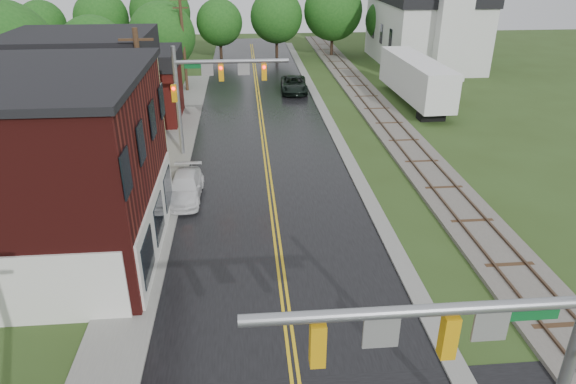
{
  "coord_description": "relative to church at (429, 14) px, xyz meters",
  "views": [
    {
      "loc": [
        -1.31,
        -5.95,
        12.78
      ],
      "look_at": [
        0.36,
        13.29,
        3.5
      ],
      "focal_mm": 32.0,
      "sensor_mm": 36.0,
      "label": 1
    }
  ],
  "objects": [
    {
      "name": "main_road",
      "position": [
        -20.0,
        -23.74,
        -5.83
      ],
      "size": [
        10.0,
        90.0,
        0.02
      ],
      "primitive_type": "cube",
      "color": "black",
      "rests_on": "ground"
    },
    {
      "name": "curb_right",
      "position": [
        -14.6,
        -18.74,
        -5.83
      ],
      "size": [
        0.8,
        70.0,
        0.12
      ],
      "primitive_type": "cube",
      "color": "gray",
      "rests_on": "ground"
    },
    {
      "name": "sidewalk_left",
      "position": [
        -26.2,
        -28.74,
        -5.83
      ],
      "size": [
        2.4,
        50.0,
        0.12
      ],
      "primitive_type": "cube",
      "color": "gray",
      "rests_on": "ground"
    },
    {
      "name": "yellow_house",
      "position": [
        -31.0,
        -27.74,
        -2.63
      ],
      "size": [
        8.0,
        7.0,
        6.4
      ],
      "primitive_type": "cube",
      "color": "tan",
      "rests_on": "ground"
    },
    {
      "name": "darkred_building",
      "position": [
        -30.0,
        -18.74,
        -3.63
      ],
      "size": [
        7.0,
        6.0,
        4.4
      ],
      "primitive_type": "cube",
      "color": "#3F0F0C",
      "rests_on": "ground"
    },
    {
      "name": "church",
      "position": [
        0.0,
        0.0,
        0.0
      ],
      "size": [
        10.4,
        18.4,
        20.0
      ],
      "color": "silver",
      "rests_on": "ground"
    },
    {
      "name": "railroad",
      "position": [
        -10.0,
        -18.74,
        -5.73
      ],
      "size": [
        3.2,
        80.0,
        0.3
      ],
      "color": "#59544C",
      "rests_on": "ground"
    },
    {
      "name": "traffic_signal_near",
      "position": [
        -16.53,
        -51.74,
        -0.87
      ],
      "size": [
        7.34,
        0.3,
        7.2
      ],
      "color": "gray",
      "rests_on": "ground"
    },
    {
      "name": "traffic_signal_far",
      "position": [
        -23.47,
        -26.74,
        -0.86
      ],
      "size": [
        7.34,
        0.43,
        7.2
      ],
      "color": "gray",
      "rests_on": "ground"
    },
    {
      "name": "utility_pole_b",
      "position": [
        -26.8,
        -31.74,
        -1.11
      ],
      "size": [
        1.8,
        0.28,
        9.0
      ],
      "color": "#382616",
      "rests_on": "ground"
    },
    {
      "name": "utility_pole_c",
      "position": [
        -26.8,
        -9.74,
        -1.11
      ],
      "size": [
        1.8,
        0.28,
        9.0
      ],
      "color": "#382616",
      "rests_on": "ground"
    },
    {
      "name": "tree_left_b",
      "position": [
        -37.85,
        -21.84,
        -0.12
      ],
      "size": [
        7.6,
        7.6,
        9.69
      ],
      "color": "black",
      "rests_on": "ground"
    },
    {
      "name": "tree_left_c",
      "position": [
        -33.85,
        -13.84,
        -1.32
      ],
      "size": [
        6.0,
        6.0,
        7.65
      ],
      "color": "black",
      "rests_on": "ground"
    },
    {
      "name": "tree_left_e",
      "position": [
        -28.85,
        -7.84,
        -1.02
      ],
      "size": [
        6.4,
        6.4,
        8.16
      ],
      "color": "black",
      "rests_on": "ground"
    },
    {
      "name": "suv_dark",
      "position": [
        -16.5,
        -10.97,
        -5.1
      ],
      "size": [
        2.7,
        5.42,
        1.47
      ],
      "primitive_type": "imported",
      "rotation": [
        0.0,
        0.0,
        -0.05
      ],
      "color": "black",
      "rests_on": "ground"
    },
    {
      "name": "pickup_white",
      "position": [
        -24.8,
        -33.49,
        -5.17
      ],
      "size": [
        1.98,
        4.63,
        1.33
      ],
      "primitive_type": "imported",
      "rotation": [
        0.0,
        0.0,
        -0.03
      ],
      "color": "white",
      "rests_on": "ground"
    },
    {
      "name": "semi_trailer",
      "position": [
        -6.25,
        -15.97,
        -3.49
      ],
      "size": [
        3.11,
        12.71,
        3.96
      ],
      "color": "black",
      "rests_on": "ground"
    }
  ]
}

